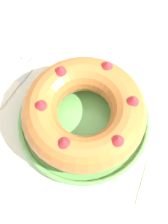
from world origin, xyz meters
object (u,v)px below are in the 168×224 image
at_px(serving_dish, 84,121).
at_px(cake_knife, 18,83).
at_px(fork, 19,67).
at_px(serving_knife, 2,70).
at_px(bundt_cake, 84,112).

bearing_deg(serving_dish, cake_knife, 177.68).
bearing_deg(cake_knife, fork, 128.60).
bearing_deg(serving_dish, serving_knife, 175.91).
bearing_deg(cake_knife, serving_knife, 176.42).
relative_size(serving_dish, cake_knife, 1.69).
relative_size(serving_knife, cake_knife, 1.15).
xyz_separation_m(bundt_cake, cake_knife, (-0.21, 0.01, -0.06)).
bearing_deg(bundt_cake, fork, 167.92).
bearing_deg(fork, cake_knife, -61.95).
relative_size(fork, serving_knife, 0.92).
distance_m(serving_dish, serving_knife, 0.27).
bearing_deg(bundt_cake, serving_dish, -125.62).
xyz_separation_m(bundt_cake, fork, (-0.23, 0.05, -0.06)).
xyz_separation_m(bundt_cake, serving_knife, (-0.27, 0.02, -0.06)).
height_order(bundt_cake, cake_knife, bundt_cake).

